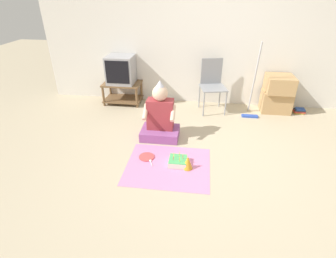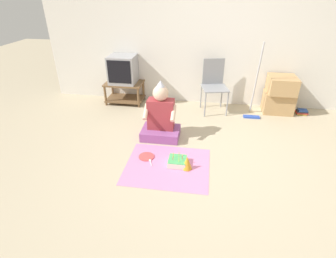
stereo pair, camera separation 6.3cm
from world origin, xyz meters
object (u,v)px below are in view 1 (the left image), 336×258
Objects in this scene: dust_mop at (252,95)px; person_seated at (160,118)px; birthday_cake at (178,161)px; tv at (121,70)px; party_hat_blue at (188,162)px; paper_plate at (147,157)px; cardboard_box_stack at (278,93)px; folding_chair at (212,82)px; book_pile at (299,111)px.

dust_mop is 1.46× the size of person_seated.
dust_mop is 5.59× the size of birthday_cake.
tv is 1.58m from person_seated.
party_hat_blue is (-1.00, -1.71, -0.29)m from dust_mop.
party_hat_blue is 0.60m from paper_plate.
cardboard_box_stack is 2.90× the size of birthday_cake.
folding_chair is 1.04× the size of person_seated.
cardboard_box_stack is at bearing 177.09° from book_pile.
folding_chair is 1.39m from person_seated.
cardboard_box_stack reaches higher than party_hat_blue.
book_pile is 0.94× the size of paper_plate.
book_pile is at bearing 1.24° from folding_chair.
dust_mop reaches higher than party_hat_blue.
cardboard_box_stack reaches higher than paper_plate.
paper_plate is at bearing 167.46° from birthday_cake.
dust_mop reaches higher than cardboard_box_stack.
birthday_cake is at bearing -12.54° from paper_plate.
tv reaches higher than birthday_cake.
dust_mop is at bearing 44.48° from paper_plate.
paper_plate is at bearing -139.02° from cardboard_box_stack.
person_seated reaches higher than cardboard_box_stack.
folding_chair reaches higher than tv.
folding_chair is at bearing -177.22° from cardboard_box_stack.
folding_chair reaches higher than party_hat_blue.
folding_chair is at bearing -3.01° from tv.
birthday_cake is 1.11× the size of paper_plate.
cardboard_box_stack is at bearing 40.98° from paper_plate.
book_pile is 2.71m from party_hat_blue.
person_seated reaches higher than book_pile.
tv is 2.91m from cardboard_box_stack.
party_hat_blue is at bearing -58.07° from person_seated.
tv is 0.76× the size of cardboard_box_stack.
birthday_cake is at bearing -124.65° from dust_mop.
dust_mop is at bearing -153.50° from cardboard_box_stack.
tv is 0.40× the size of dust_mop.
folding_chair is 1.38× the size of cardboard_box_stack.
cardboard_box_stack is (2.89, -0.03, -0.31)m from tv.
folding_chair reaches higher than birthday_cake.
paper_plate is (-0.87, -1.72, -0.52)m from folding_chair.
cardboard_box_stack is 3.20× the size of paper_plate.
folding_chair is 1.19m from cardboard_box_stack.
paper_plate is at bearing -65.04° from tv.
birthday_cake is 1.32× the size of party_hat_blue.
person_seated is at bearing -52.42° from tv.
folding_chair reaches higher than book_pile.
person_seated is (-0.77, -1.13, -0.22)m from folding_chair.
party_hat_blue reaches higher than book_pile.
book_pile is (3.33, -0.06, -0.62)m from tv.
party_hat_blue is at bearing -98.99° from folding_chair.
folding_chair is 1.69m from book_pile.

